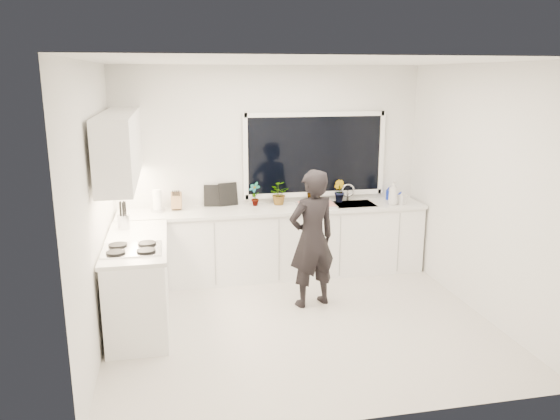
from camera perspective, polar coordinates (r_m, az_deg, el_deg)
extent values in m
cube|color=beige|center=(5.97, 2.12, -11.73)|extent=(4.00, 3.50, 0.02)
cube|color=white|center=(7.21, -1.06, 4.14)|extent=(4.00, 0.02, 2.70)
cube|color=white|center=(5.42, -18.88, 0.11)|extent=(0.02, 3.50, 2.70)
cube|color=white|center=(6.30, 20.32, 1.84)|extent=(0.02, 3.50, 2.70)
cube|color=white|center=(5.39, 2.39, 15.36)|extent=(4.00, 3.50, 0.02)
cube|color=black|center=(7.28, 3.66, 5.80)|extent=(1.80, 0.02, 1.00)
cube|color=white|center=(7.13, -0.58, -3.50)|extent=(3.92, 0.58, 0.88)
cube|color=white|center=(5.99, -14.54, -7.43)|extent=(0.58, 1.60, 0.88)
cube|color=silver|center=(6.99, -0.57, 0.07)|extent=(3.94, 0.62, 0.04)
cube|color=silver|center=(5.84, -14.81, -3.22)|extent=(0.62, 1.60, 0.04)
cube|color=white|center=(5.99, -16.35, 6.43)|extent=(0.34, 2.10, 0.70)
cube|color=silver|center=(7.28, 7.56, 0.25)|extent=(0.58, 0.42, 0.14)
cylinder|color=silver|center=(7.43, 7.10, 1.81)|extent=(0.03, 0.03, 0.22)
cube|color=black|center=(5.49, -15.23, -3.93)|extent=(0.56, 0.48, 0.03)
imported|color=black|center=(6.13, 3.36, -3.02)|extent=(0.66, 0.52, 1.58)
cube|color=#B1B2B6|center=(7.09, 3.83, 0.52)|extent=(0.51, 0.39, 0.03)
cube|color=#AC2517|center=(7.08, 3.83, 0.65)|extent=(0.47, 0.35, 0.01)
cylinder|color=#1229AD|center=(7.61, 11.53, 1.58)|extent=(0.18, 0.18, 0.13)
cylinder|color=white|center=(6.95, -12.69, 0.91)|extent=(0.14, 0.14, 0.26)
cube|color=olive|center=(6.99, -10.76, 0.91)|extent=(0.14, 0.11, 0.22)
cylinder|color=silver|center=(6.25, -16.02, -1.21)|extent=(0.16, 0.16, 0.16)
cube|color=black|center=(7.10, -7.08, 1.50)|extent=(0.22, 0.06, 0.28)
cube|color=black|center=(7.12, -5.44, 1.66)|extent=(0.25, 0.08, 0.30)
imported|color=#26662D|center=(7.08, -2.66, 1.67)|extent=(0.19, 0.19, 0.31)
imported|color=#26662D|center=(7.13, -0.24, 1.70)|extent=(0.34, 0.34, 0.29)
imported|color=#26662D|center=(7.24, 3.53, 1.98)|extent=(0.23, 0.23, 0.32)
imported|color=#26662D|center=(7.34, 6.16, 1.98)|extent=(0.17, 0.19, 0.29)
imported|color=#D8BF66|center=(7.27, 11.76, 1.80)|extent=(0.13, 0.13, 0.33)
imported|color=#D8BF66|center=(7.34, 12.63, 1.29)|extent=(0.12, 0.12, 0.19)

